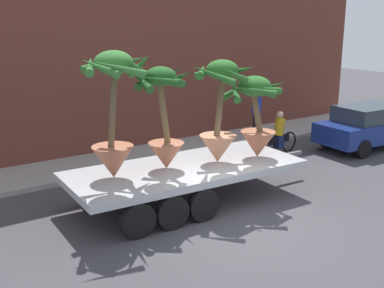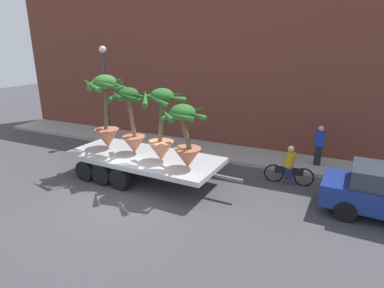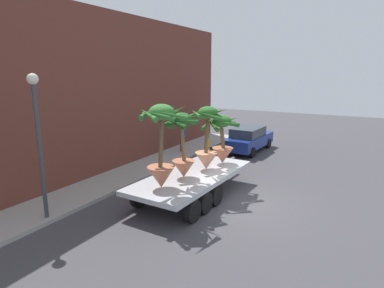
{
  "view_description": "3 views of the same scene",
  "coord_description": "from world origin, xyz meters",
  "px_view_note": "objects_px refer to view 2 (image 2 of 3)",
  "views": [
    {
      "loc": [
        -6.82,
        -7.67,
        4.69
      ],
      "look_at": [
        0.5,
        2.99,
        1.22
      ],
      "focal_mm": 44.74,
      "sensor_mm": 36.0,
      "label": 1
    },
    {
      "loc": [
        6.2,
        -7.66,
        5.14
      ],
      "look_at": [
        1.24,
        2.95,
        1.38
      ],
      "focal_mm": 29.73,
      "sensor_mm": 36.0,
      "label": 2
    },
    {
      "loc": [
        -11.33,
        -4.06,
        5.03
      ],
      "look_at": [
        1.43,
        3.03,
        1.76
      ],
      "focal_mm": 30.37,
      "sensor_mm": 36.0,
      "label": 3
    }
  ],
  "objects_px": {
    "pedestrian_near_gate": "(319,145)",
    "potted_palm_rear": "(132,121)",
    "street_lamp": "(105,82)",
    "cyclist": "(289,167)",
    "flatbed_trailer": "(139,159)",
    "potted_palm_front": "(107,111)",
    "potted_palm_middle": "(161,127)",
    "potted_palm_extra": "(185,136)"
  },
  "relations": [
    {
      "from": "potted_palm_front",
      "to": "street_lamp",
      "type": "xyz_separation_m",
      "value": [
        -2.54,
        3.08,
        0.72
      ]
    },
    {
      "from": "potted_palm_extra",
      "to": "street_lamp",
      "type": "height_order",
      "value": "street_lamp"
    },
    {
      "from": "street_lamp",
      "to": "flatbed_trailer",
      "type": "bearing_deg",
      "value": -38.7
    },
    {
      "from": "flatbed_trailer",
      "to": "pedestrian_near_gate",
      "type": "height_order",
      "value": "pedestrian_near_gate"
    },
    {
      "from": "potted_palm_front",
      "to": "flatbed_trailer",
      "type": "bearing_deg",
      "value": -7.9
    },
    {
      "from": "flatbed_trailer",
      "to": "cyclist",
      "type": "bearing_deg",
      "value": 19.43
    },
    {
      "from": "potted_palm_rear",
      "to": "street_lamp",
      "type": "height_order",
      "value": "street_lamp"
    },
    {
      "from": "potted_palm_middle",
      "to": "potted_palm_front",
      "type": "bearing_deg",
      "value": 171.93
    },
    {
      "from": "potted_palm_middle",
      "to": "cyclist",
      "type": "relative_size",
      "value": 1.45
    },
    {
      "from": "potted_palm_rear",
      "to": "potted_palm_middle",
      "type": "bearing_deg",
      "value": -11.14
    },
    {
      "from": "potted_palm_rear",
      "to": "cyclist",
      "type": "bearing_deg",
      "value": 17.36
    },
    {
      "from": "potted_palm_front",
      "to": "street_lamp",
      "type": "height_order",
      "value": "street_lamp"
    },
    {
      "from": "potted_palm_rear",
      "to": "street_lamp",
      "type": "distance_m",
      "value": 5.05
    },
    {
      "from": "flatbed_trailer",
      "to": "cyclist",
      "type": "height_order",
      "value": "cyclist"
    },
    {
      "from": "potted_palm_middle",
      "to": "potted_palm_front",
      "type": "relative_size",
      "value": 0.89
    },
    {
      "from": "pedestrian_near_gate",
      "to": "potted_palm_rear",
      "type": "bearing_deg",
      "value": -149.19
    },
    {
      "from": "flatbed_trailer",
      "to": "potted_palm_front",
      "type": "relative_size",
      "value": 2.39
    },
    {
      "from": "potted_palm_middle",
      "to": "pedestrian_near_gate",
      "type": "xyz_separation_m",
      "value": [
        5.11,
        4.23,
        -1.22
      ]
    },
    {
      "from": "potted_palm_front",
      "to": "pedestrian_near_gate",
      "type": "height_order",
      "value": "potted_palm_front"
    },
    {
      "from": "potted_palm_middle",
      "to": "potted_palm_front",
      "type": "xyz_separation_m",
      "value": [
        -2.76,
        0.39,
        0.24
      ]
    },
    {
      "from": "potted_palm_rear",
      "to": "potted_palm_front",
      "type": "xyz_separation_m",
      "value": [
        -1.27,
        0.1,
        0.25
      ]
    },
    {
      "from": "cyclist",
      "to": "street_lamp",
      "type": "bearing_deg",
      "value": 171.82
    },
    {
      "from": "potted_palm_rear",
      "to": "pedestrian_near_gate",
      "type": "relative_size",
      "value": 1.5
    },
    {
      "from": "potted_palm_front",
      "to": "street_lamp",
      "type": "distance_m",
      "value": 4.05
    },
    {
      "from": "flatbed_trailer",
      "to": "potted_palm_middle",
      "type": "height_order",
      "value": "potted_palm_middle"
    },
    {
      "from": "flatbed_trailer",
      "to": "potted_palm_rear",
      "type": "bearing_deg",
      "value": 158.6
    },
    {
      "from": "flatbed_trailer",
      "to": "pedestrian_near_gate",
      "type": "relative_size",
      "value": 4.15
    },
    {
      "from": "potted_palm_front",
      "to": "pedestrian_near_gate",
      "type": "bearing_deg",
      "value": 26.02
    },
    {
      "from": "pedestrian_near_gate",
      "to": "street_lamp",
      "type": "bearing_deg",
      "value": -175.78
    },
    {
      "from": "cyclist",
      "to": "pedestrian_near_gate",
      "type": "xyz_separation_m",
      "value": [
        0.85,
        2.14,
        0.37
      ]
    },
    {
      "from": "potted_palm_rear",
      "to": "potted_palm_extra",
      "type": "bearing_deg",
      "value": -11.42
    },
    {
      "from": "flatbed_trailer",
      "to": "street_lamp",
      "type": "bearing_deg",
      "value": 141.3
    },
    {
      "from": "flatbed_trailer",
      "to": "potted_palm_rear",
      "type": "distance_m",
      "value": 1.52
    },
    {
      "from": "flatbed_trailer",
      "to": "potted_palm_rear",
      "type": "relative_size",
      "value": 2.77
    },
    {
      "from": "street_lamp",
      "to": "cyclist",
      "type": "bearing_deg",
      "value": -8.18
    },
    {
      "from": "potted_palm_middle",
      "to": "potted_palm_extra",
      "type": "bearing_deg",
      "value": -11.81
    },
    {
      "from": "pedestrian_near_gate",
      "to": "potted_palm_front",
      "type": "bearing_deg",
      "value": -153.98
    },
    {
      "from": "potted_palm_front",
      "to": "pedestrian_near_gate",
      "type": "distance_m",
      "value": 8.88
    },
    {
      "from": "flatbed_trailer",
      "to": "pedestrian_near_gate",
      "type": "bearing_deg",
      "value": 32.83
    },
    {
      "from": "potted_palm_extra",
      "to": "street_lamp",
      "type": "xyz_separation_m",
      "value": [
        -6.35,
        3.69,
        1.11
      ]
    },
    {
      "from": "flatbed_trailer",
      "to": "street_lamp",
      "type": "xyz_separation_m",
      "value": [
        -4.11,
        3.29,
        2.45
      ]
    },
    {
      "from": "potted_palm_rear",
      "to": "pedestrian_near_gate",
      "type": "distance_m",
      "value": 7.79
    }
  ]
}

